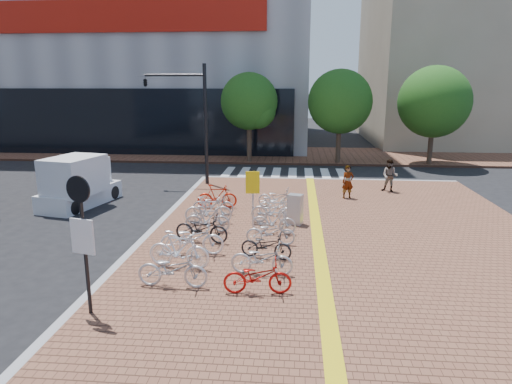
# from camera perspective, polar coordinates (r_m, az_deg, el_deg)

# --- Properties ---
(ground) EXTENTS (120.00, 120.00, 0.00)m
(ground) POSITION_cam_1_polar(r_m,az_deg,el_deg) (14.38, -0.07, -8.45)
(ground) COLOR black
(ground) RESTS_ON ground
(sidewalk) EXTENTS (14.00, 34.00, 0.15)m
(sidewalk) POSITION_cam_1_polar(r_m,az_deg,el_deg) (9.99, 15.52, -19.03)
(sidewalk) COLOR brown
(sidewalk) RESTS_ON ground
(tactile_strip) EXTENTS (0.40, 34.00, 0.01)m
(tactile_strip) POSITION_cam_1_polar(r_m,az_deg,el_deg) (9.82, 9.48, -18.77)
(tactile_strip) COLOR gold
(tactile_strip) RESTS_ON sidewalk
(kerb_west) EXTENTS (0.25, 34.00, 0.15)m
(kerb_west) POSITION_cam_1_polar(r_m,az_deg,el_deg) (11.12, -24.61, -16.26)
(kerb_west) COLOR gray
(kerb_west) RESTS_ON ground
(kerb_north) EXTENTS (14.00, 0.25, 0.15)m
(kerb_north) POSITION_cam_1_polar(r_m,az_deg,el_deg) (25.90, 8.96, 1.49)
(kerb_north) COLOR gray
(kerb_north) RESTS_ON ground
(far_sidewalk) EXTENTS (70.00, 8.00, 0.15)m
(far_sidewalk) POSITION_cam_1_polar(r_m,az_deg,el_deg) (34.71, 3.05, 4.65)
(far_sidewalk) COLOR brown
(far_sidewalk) RESTS_ON ground
(building_beige) EXTENTS (20.00, 18.00, 18.00)m
(building_beige) POSITION_cam_1_polar(r_m,az_deg,el_deg) (48.44, 26.51, 16.39)
(building_beige) COLOR gray
(building_beige) RESTS_ON ground
(crosswalk) EXTENTS (7.50, 4.00, 0.01)m
(crosswalk) POSITION_cam_1_polar(r_m,az_deg,el_deg) (27.82, 3.55, 2.30)
(crosswalk) COLOR silver
(crosswalk) RESTS_ON ground
(street_trees) EXTENTS (16.20, 4.60, 6.35)m
(street_trees) POSITION_cam_1_polar(r_m,az_deg,el_deg) (31.01, 12.42, 10.79)
(street_trees) COLOR #38281E
(street_trees) RESTS_ON far_sidewalk
(bike_0) EXTENTS (1.88, 0.69, 0.98)m
(bike_0) POSITION_cam_1_polar(r_m,az_deg,el_deg) (12.24, -10.40, -9.48)
(bike_0) COLOR silver
(bike_0) RESTS_ON sidewalk
(bike_1) EXTENTS (1.89, 0.76, 1.11)m
(bike_1) POSITION_cam_1_polar(r_m,az_deg,el_deg) (13.38, -9.62, -7.12)
(bike_1) COLOR white
(bike_1) RESTS_ON sidewalk
(bike_2) EXTENTS (2.03, 0.84, 1.04)m
(bike_2) POSITION_cam_1_polar(r_m,az_deg,el_deg) (14.34, -8.01, -5.79)
(bike_2) COLOR white
(bike_2) RESTS_ON sidewalk
(bike_3) EXTENTS (1.91, 0.91, 0.97)m
(bike_3) POSITION_cam_1_polar(r_m,az_deg,el_deg) (15.42, -6.83, -4.51)
(bike_3) COLOR black
(bike_3) RESTS_ON sidewalk
(bike_4) EXTENTS (1.63, 0.51, 0.97)m
(bike_4) POSITION_cam_1_polar(r_m,az_deg,el_deg) (16.41, -6.10, -3.38)
(bike_4) COLOR #B2B2B7
(bike_4) RESTS_ON sidewalk
(bike_5) EXTENTS (1.84, 0.77, 1.07)m
(bike_5) POSITION_cam_1_polar(r_m,az_deg,el_deg) (17.33, -5.99, -2.28)
(bike_5) COLOR silver
(bike_5) RESTS_ON sidewalk
(bike_6) EXTENTS (1.68, 0.60, 0.88)m
(bike_6) POSITION_cam_1_polar(r_m,az_deg,el_deg) (18.56, -5.37, -1.52)
(bike_6) COLOR #B1B1B6
(bike_6) RESTS_ON sidewalk
(bike_7) EXTENTS (1.73, 0.67, 1.01)m
(bike_7) POSITION_cam_1_polar(r_m,az_deg,el_deg) (19.54, -4.88, -0.55)
(bike_7) COLOR red
(bike_7) RESTS_ON sidewalk
(bike_8) EXTENTS (1.77, 0.74, 0.91)m
(bike_8) POSITION_cam_1_polar(r_m,az_deg,el_deg) (11.70, 0.18, -10.54)
(bike_8) COLOR #B1110C
(bike_8) RESTS_ON sidewalk
(bike_9) EXTENTS (1.79, 0.74, 0.92)m
(bike_9) POSITION_cam_1_polar(r_m,az_deg,el_deg) (12.81, 0.71, -8.33)
(bike_9) COLOR silver
(bike_9) RESTS_ON sidewalk
(bike_10) EXTENTS (1.67, 0.86, 0.84)m
(bike_10) POSITION_cam_1_polar(r_m,az_deg,el_deg) (13.95, 1.29, -6.66)
(bike_10) COLOR black
(bike_10) RESTS_ON sidewalk
(bike_11) EXTENTS (1.64, 0.59, 0.86)m
(bike_11) POSITION_cam_1_polar(r_m,az_deg,el_deg) (15.09, 1.83, -5.04)
(bike_11) COLOR #B8B8BD
(bike_11) RESTS_ON sidewalk
(bike_12) EXTENTS (1.64, 0.66, 0.96)m
(bike_12) POSITION_cam_1_polar(r_m,az_deg,el_deg) (16.17, 2.23, -3.59)
(bike_12) COLOR silver
(bike_12) RESTS_ON sidewalk
(bike_13) EXTENTS (1.73, 0.66, 1.01)m
(bike_13) POSITION_cam_1_polar(r_m,az_deg,el_deg) (17.36, 2.10, -2.30)
(bike_13) COLOR silver
(bike_13) RESTS_ON sidewalk
(bike_14) EXTENTS (1.64, 0.62, 0.85)m
(bike_14) POSITION_cam_1_polar(r_m,az_deg,el_deg) (18.42, 2.82, -1.64)
(bike_14) COLOR white
(bike_14) RESTS_ON sidewalk
(bike_15) EXTENTS (1.74, 0.86, 0.87)m
(bike_15) POSITION_cam_1_polar(r_m,az_deg,el_deg) (19.55, 2.65, -0.71)
(bike_15) COLOR silver
(bike_15) RESTS_ON sidewalk
(pedestrian_a) EXTENTS (0.64, 0.50, 1.54)m
(pedestrian_a) POSITION_cam_1_polar(r_m,az_deg,el_deg) (21.50, 11.41, 1.24)
(pedestrian_a) COLOR gray
(pedestrian_a) RESTS_ON sidewalk
(pedestrian_b) EXTENTS (0.96, 0.88, 1.60)m
(pedestrian_b) POSITION_cam_1_polar(r_m,az_deg,el_deg) (23.30, 16.39, 1.96)
(pedestrian_b) COLOR #454A58
(pedestrian_b) RESTS_ON sidewalk
(utility_box) EXTENTS (0.62, 0.53, 1.16)m
(utility_box) POSITION_cam_1_polar(r_m,az_deg,el_deg) (17.27, 4.92, -2.18)
(utility_box) COLOR #AEAFB3
(utility_box) RESTS_ON sidewalk
(yellow_sign) EXTENTS (0.54, 0.15, 1.98)m
(yellow_sign) POSITION_cam_1_polar(r_m,az_deg,el_deg) (17.33, -0.40, 0.63)
(yellow_sign) COLOR #B7B7BC
(yellow_sign) RESTS_ON sidewalk
(notice_sign) EXTENTS (0.60, 0.21, 3.27)m
(notice_sign) POSITION_cam_1_polar(r_m,az_deg,el_deg) (10.86, -20.89, -4.31)
(notice_sign) COLOR black
(notice_sign) RESTS_ON sidewalk
(traffic_light_pole) EXTENTS (3.32, 1.28, 6.19)m
(traffic_light_pole) POSITION_cam_1_polar(r_m,az_deg,el_deg) (24.24, -9.75, 11.02)
(traffic_light_pole) COLOR black
(traffic_light_pole) RESTS_ON sidewalk
(box_truck) EXTENTS (2.50, 4.24, 2.30)m
(box_truck) POSITION_cam_1_polar(r_m,az_deg,el_deg) (21.81, -21.34, 1.19)
(box_truck) COLOR silver
(box_truck) RESTS_ON ground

